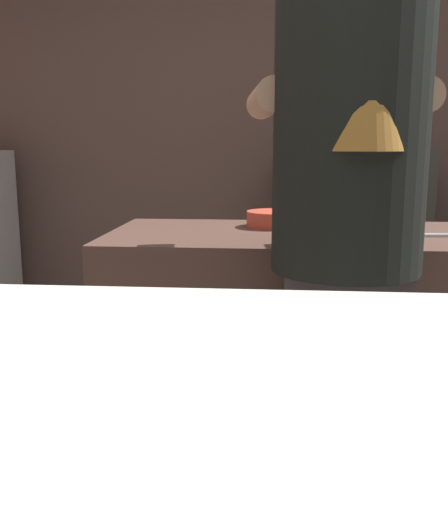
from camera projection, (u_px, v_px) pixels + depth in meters
The scene contains 9 objects.
wall_back at pixel (308, 118), 3.29m from camera, with size 5.20×0.10×2.70m, color brown.
prep_counter at pixel (442, 379), 1.82m from camera, with size 2.10×0.60×0.93m, color brown.
back_shelf at pixel (349, 259), 3.14m from camera, with size 0.78×0.36×1.17m, color #3C3E36.
bartender at pixel (347, 229), 1.30m from camera, with size 0.45×0.53×1.73m.
mixing_bowl at pixel (275, 219), 1.89m from camera, with size 0.19×0.19×0.05m, color #CB4936.
chefs_knife at pixel (424, 235), 1.69m from camera, with size 0.24×0.03×0.01m, color silver.
bottle_vinegar at pixel (385, 134), 2.99m from camera, with size 0.06×0.06×0.21m.
bottle_hot_sauce at pixel (329, 133), 3.03m from camera, with size 0.06×0.06×0.22m.
bottle_soy at pixel (302, 131), 2.98m from camera, with size 0.06×0.06×0.25m.
Camera 1 is at (-0.20, -1.21, 1.19)m, focal length 40.18 mm.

